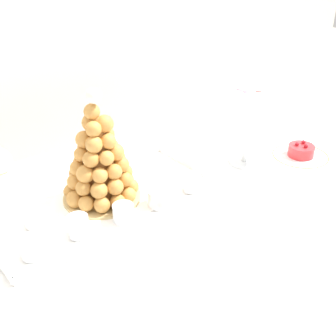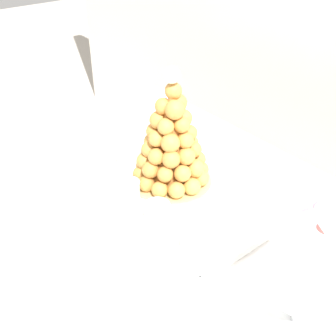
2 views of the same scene
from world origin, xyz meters
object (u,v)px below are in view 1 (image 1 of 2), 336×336
(serving_tray, at_px, (103,203))
(croquembouche, at_px, (99,160))
(dessert_cup_left, at_px, (33,248))
(dessert_cup_centre, at_px, (123,213))
(dessert_cup_mid_right, at_px, (159,198))
(macaron_goblet, at_px, (248,117))
(dessert_cup_right, at_px, (191,183))
(dessert_cup_mid_left, at_px, (78,227))
(creme_brulee_ramekin, at_px, (40,219))
(fruit_tart_plate, at_px, (301,153))

(serving_tray, distance_m, croquembouche, 0.13)
(dessert_cup_left, xyz_separation_m, dessert_cup_centre, (0.25, -0.01, -0.00))
(dessert_cup_mid_right, bearing_deg, dessert_cup_left, 178.26)
(macaron_goblet, bearing_deg, dessert_cup_mid_right, -174.65)
(dessert_cup_right, bearing_deg, dessert_cup_mid_left, 178.39)
(serving_tray, xyz_separation_m, dessert_cup_right, (0.24, -0.11, 0.03))
(dessert_cup_centre, bearing_deg, dessert_cup_mid_right, 0.75)
(dessert_cup_mid_left, relative_size, creme_brulee_ramekin, 0.72)
(croquembouche, relative_size, dessert_cup_mid_right, 5.26)
(creme_brulee_ramekin, bearing_deg, serving_tray, -4.71)
(serving_tray, height_order, dessert_cup_centre, dessert_cup_centre)
(croquembouche, xyz_separation_m, dessert_cup_right, (0.23, -0.13, -0.10))
(dessert_cup_left, distance_m, dessert_cup_mid_right, 0.37)
(macaron_goblet, bearing_deg, serving_tray, 171.66)
(dessert_cup_centre, bearing_deg, macaron_goblet, 4.27)
(serving_tray, bearing_deg, dessert_cup_right, -23.94)
(dessert_cup_mid_right, xyz_separation_m, creme_brulee_ramekin, (-0.30, 0.13, -0.01))
(serving_tray, bearing_deg, dessert_cup_left, -158.57)
(serving_tray, xyz_separation_m, macaron_goblet, (0.51, -0.07, 0.16))
(dessert_cup_left, xyz_separation_m, dessert_cup_mid_left, (0.12, 0.00, 0.00))
(dessert_cup_left, height_order, fruit_tart_plate, dessert_cup_left)
(dessert_cup_mid_left, height_order, macaron_goblet, macaron_goblet)
(dessert_cup_centre, height_order, dessert_cup_mid_right, same)
(croquembouche, distance_m, dessert_cup_centre, 0.17)
(dessert_cup_right, bearing_deg, macaron_goblet, 7.03)
(dessert_cup_mid_left, distance_m, macaron_goblet, 0.65)
(serving_tray, bearing_deg, dessert_cup_centre, -91.97)
(serving_tray, relative_size, dessert_cup_mid_right, 10.52)
(croquembouche, relative_size, dessert_cup_left, 5.70)
(macaron_goblet, bearing_deg, dessert_cup_left, -178.09)
(dessert_cup_left, relative_size, dessert_cup_right, 1.09)
(dessert_cup_mid_right, bearing_deg, dessert_cup_right, 1.73)
(dessert_cup_centre, distance_m, macaron_goblet, 0.53)
(dessert_cup_centre, relative_size, macaron_goblet, 0.21)
(croquembouche, height_order, dessert_cup_mid_right, croquembouche)
(dessert_cup_left, bearing_deg, fruit_tart_plate, -4.12)
(croquembouche, xyz_separation_m, dessert_cup_mid_right, (0.11, -0.13, -0.10))
(dessert_cup_left, bearing_deg, serving_tray, 21.43)
(creme_brulee_ramekin, distance_m, fruit_tart_plate, 0.90)
(creme_brulee_ramekin, bearing_deg, dessert_cup_left, -120.60)
(creme_brulee_ramekin, xyz_separation_m, fruit_tart_plate, (0.88, -0.18, -0.01))
(dessert_cup_mid_left, bearing_deg, fruit_tart_plate, -4.95)
(dessert_cup_left, relative_size, fruit_tart_plate, 0.30)
(dessert_cup_mid_left, relative_size, dessert_cup_centre, 1.01)
(dessert_cup_centre, relative_size, creme_brulee_ramekin, 0.71)
(croquembouche, height_order, macaron_goblet, croquembouche)
(croquembouche, bearing_deg, dessert_cup_mid_right, -50.45)
(dessert_cup_left, bearing_deg, creme_brulee_ramekin, 59.40)
(croquembouche, height_order, dessert_cup_left, croquembouche)
(fruit_tart_plate, bearing_deg, croquembouche, 164.56)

